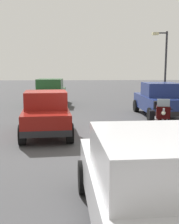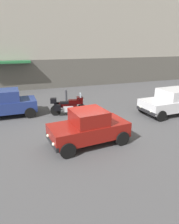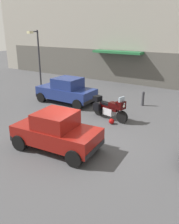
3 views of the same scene
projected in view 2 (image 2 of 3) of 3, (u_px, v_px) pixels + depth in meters
The scene contains 8 objects.
ground_plane at pixel (89, 135), 9.98m from camera, with size 80.00×80.00×0.00m, color #424244.
building_facade_rear at pixel (43, 21), 19.43m from camera, with size 37.95×3.40×12.64m.
motorcycle at pixel (68, 105), 12.61m from camera, with size 2.24×1.00×1.36m.
helmet at pixel (78, 115), 12.40m from camera, with size 0.28×0.28×0.28m, color #990C0C.
car_sedan_far at pixel (175, 101), 12.90m from camera, with size 4.64×2.09×1.56m.
car_compact_side at pixel (89, 127), 8.88m from camera, with size 3.58×1.98×1.56m.
car_wagon_end at pixel (4, 104), 12.26m from camera, with size 3.89×1.82×1.64m.
bollard_curbside at pixel (66, 95), 15.67m from camera, with size 0.16×0.16×0.93m.
Camera 2 is at (-3.12, -8.56, 4.22)m, focal length 32.81 mm.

